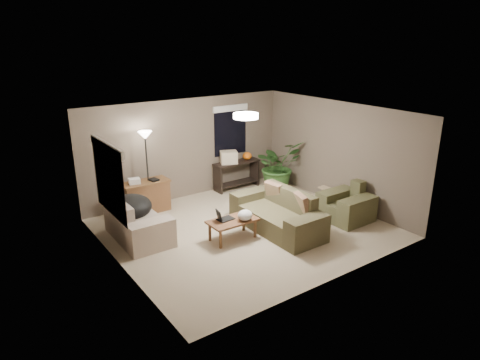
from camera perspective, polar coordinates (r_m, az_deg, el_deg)
room_shell at (r=8.80m, az=0.75°, el=0.89°), size 5.50×5.50×5.50m
main_sofa at (r=9.17m, az=5.11°, el=-4.82°), size 0.95×2.20×0.85m
throw_pillows at (r=9.19m, az=6.39°, el=-2.41°), size 0.35×1.38×0.47m
loveseat at (r=8.94m, az=-13.53°, el=-5.90°), size 0.90×1.60×0.85m
armchair at (r=9.90m, az=13.98°, el=-3.48°), size 0.95×1.00×0.85m
coffee_table at (r=8.67m, az=-0.99°, el=-5.71°), size 1.00×0.55×0.42m
laptop at (r=8.61m, az=-2.30°, el=-5.02°), size 0.39×0.26×0.24m
plastic_bag at (r=8.59m, az=0.67°, el=-4.71°), size 0.38×0.36×0.21m
desk at (r=10.21m, az=-12.43°, el=-2.18°), size 1.10×0.50×0.75m
desk_papers at (r=10.01m, az=-13.39°, el=-0.10°), size 0.70×0.30×0.12m
console_table at (r=11.51m, az=-0.46°, el=0.97°), size 1.30×0.40×0.75m
pumpkin at (r=11.59m, az=0.96°, el=3.23°), size 0.33×0.33×0.20m
cardboard_box at (r=11.24m, az=-1.51°, el=3.05°), size 0.52×0.47×0.32m
papasan_chair at (r=9.25m, az=-14.39°, el=-3.98°), size 1.16×1.16×0.80m
floor_lamp at (r=9.92m, az=-12.46°, el=4.59°), size 0.32×0.32×1.91m
ceiling_fixture at (r=8.51m, az=0.79°, el=8.54°), size 0.50×0.50×0.10m
houseplant at (r=11.42m, az=5.05°, el=1.22°), size 1.21×1.35×1.05m
cat_scratching_post at (r=10.52m, az=11.07°, el=-2.41°), size 0.32×0.32×0.50m
window_left at (r=7.72m, az=-17.23°, el=1.62°), size 0.05×1.56×1.33m
window_back at (r=11.36m, az=-1.29°, el=7.75°), size 1.06×0.05×1.33m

